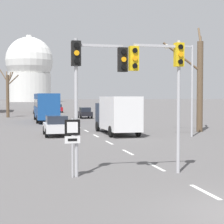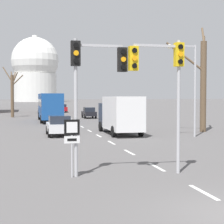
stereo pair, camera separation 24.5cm
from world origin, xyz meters
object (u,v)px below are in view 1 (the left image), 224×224
object	(u,v)px
sedan_far_left	(85,113)
city_bus	(46,105)
sedan_far_right	(38,108)
delivery_truck	(117,114)
street_lamp_right	(186,79)
traffic_signal_centre_tall	(164,72)
sedan_mid_centre	(56,125)
sedan_near_right	(58,108)
route_sign_post	(72,138)
traffic_signal_near_left	(92,72)
sedan_near_left	(39,109)

from	to	relation	value
sedan_far_left	city_bus	distance (m)	8.45
sedan_far_right	delivery_truck	xyz separation A→B (m)	(4.23, -46.75, 0.84)
street_lamp_right	city_bus	bearing A→B (deg)	114.38
traffic_signal_centre_tall	sedan_far_left	size ratio (longest dim) A/B	1.39
street_lamp_right	sedan_mid_centre	size ratio (longest dim) A/B	1.72
city_bus	delivery_truck	distance (m)	17.91
sedan_near_right	sedan_mid_centre	size ratio (longest dim) A/B	1.09
street_lamp_right	sedan_near_right	size ratio (longest dim) A/B	1.59
sedan_mid_centre	sedan_far_left	size ratio (longest dim) A/B	1.06
traffic_signal_centre_tall	sedan_mid_centre	distance (m)	16.41
route_sign_post	city_bus	xyz separation A→B (m)	(1.23, 33.02, 0.49)
delivery_truck	traffic_signal_near_left	bearing A→B (deg)	-108.15
street_lamp_right	traffic_signal_near_left	bearing A→B (deg)	-128.48
street_lamp_right	sedan_mid_centre	bearing A→B (deg)	161.38
traffic_signal_centre_tall	delivery_truck	world-z (taller)	traffic_signal_centre_tall
sedan_near_right	sedan_mid_centre	bearing A→B (deg)	-95.78
route_sign_post	street_lamp_right	distance (m)	16.56
street_lamp_right	sedan_far_right	bearing A→B (deg)	100.05
sedan_mid_centre	traffic_signal_centre_tall	bearing A→B (deg)	-79.92
route_sign_post	sedan_near_left	distance (m)	53.25
sedan_near_left	sedan_far_left	bearing A→B (deg)	-68.04
route_sign_post	delivery_truck	size ratio (longest dim) A/B	0.32
sedan_mid_centre	route_sign_post	bearing A→B (deg)	-93.20
route_sign_post	city_bus	size ratio (longest dim) A/B	0.21
traffic_signal_near_left	traffic_signal_centre_tall	size ratio (longest dim) A/B	0.99
sedan_near_right	city_bus	distance (m)	26.83
sedan_near_left	street_lamp_right	bearing A→B (deg)	-77.34
route_sign_post	sedan_far_right	xyz separation A→B (m)	(1.71, 62.49, -0.70)
sedan_far_right	traffic_signal_near_left	bearing A→B (deg)	-90.83
traffic_signal_centre_tall	street_lamp_right	distance (m)	14.33
traffic_signal_centre_tall	sedan_mid_centre	size ratio (longest dim) A/B	1.31
sedan_mid_centre	sedan_far_right	size ratio (longest dim) A/B	0.99
traffic_signal_centre_tall	sedan_far_right	world-z (taller)	traffic_signal_centre_tall
sedan_near_right	sedan_far_left	size ratio (longest dim) A/B	1.15
traffic_signal_near_left	sedan_far_right	size ratio (longest dim) A/B	1.30
sedan_far_right	route_sign_post	bearing A→B (deg)	-91.56
sedan_near_right	sedan_far_right	bearing A→B (deg)	140.52
route_sign_post	sedan_far_left	size ratio (longest dim) A/B	0.59
sedan_near_right	traffic_signal_near_left	bearing A→B (deg)	-94.34
traffic_signal_centre_tall	sedan_near_left	xyz separation A→B (m)	(-2.28, 53.38, -3.27)
sedan_far_left	sedan_far_right	world-z (taller)	sedan_far_right
sedan_mid_centre	sedan_near_right	bearing A→B (deg)	84.22
traffic_signal_centre_tall	street_lamp_right	xyz separation A→B (m)	(6.89, 12.56, 0.36)
traffic_signal_near_left	route_sign_post	xyz separation A→B (m)	(-0.81, -0.11, -2.53)
traffic_signal_near_left	street_lamp_right	xyz separation A→B (m)	(9.77, 12.29, 0.38)
traffic_signal_centre_tall	street_lamp_right	world-z (taller)	street_lamp_right
traffic_signal_centre_tall	sedan_far_left	xyz separation A→B (m)	(3.50, 39.06, -3.32)
sedan_near_right	city_bus	xyz separation A→B (m)	(-4.08, -26.49, 1.24)
traffic_signal_near_left	sedan_mid_centre	world-z (taller)	traffic_signal_near_left
route_sign_post	delivery_truck	bearing A→B (deg)	69.35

